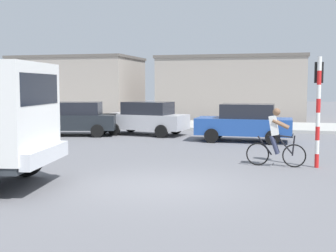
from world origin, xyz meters
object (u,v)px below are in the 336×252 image
(car_white_mid, at_px, (245,122))
(car_far_side, at_px, (146,118))
(traffic_light_pole, at_px, (318,96))
(car_red_near, at_px, (75,118))
(cyclist, at_px, (276,137))

(car_white_mid, xyz_separation_m, car_far_side, (-4.83, 1.34, 0.00))
(car_white_mid, relative_size, car_far_side, 0.95)
(traffic_light_pole, height_order, car_red_near, traffic_light_pole)
(car_red_near, relative_size, car_white_mid, 1.07)
(car_red_near, relative_size, car_far_side, 1.02)
(traffic_light_pole, height_order, car_far_side, traffic_light_pole)
(car_red_near, xyz_separation_m, car_far_side, (3.20, 1.07, 0.00))
(cyclist, distance_m, car_far_side, 9.43)
(cyclist, distance_m, traffic_light_pole, 1.69)
(car_red_near, height_order, car_far_side, same)
(car_red_near, bearing_deg, car_far_side, 18.48)
(car_far_side, bearing_deg, cyclist, -48.69)
(traffic_light_pole, distance_m, car_red_near, 12.16)
(car_far_side, bearing_deg, car_white_mid, -15.54)
(car_far_side, bearing_deg, traffic_light_pole, -43.00)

